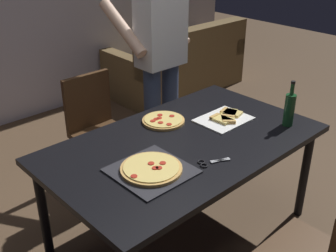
{
  "coord_description": "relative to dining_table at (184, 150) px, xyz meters",
  "views": [
    {
      "loc": [
        -1.65,
        -1.62,
        2.02
      ],
      "look_at": [
        0.0,
        0.15,
        0.8
      ],
      "focal_mm": 44.63,
      "sensor_mm": 36.0,
      "label": 1
    }
  ],
  "objects": [
    {
      "name": "second_pizza_plain",
      "position": [
        0.09,
        0.29,
        0.08
      ],
      "size": [
        0.29,
        0.29,
        0.03
      ],
      "color": "tan",
      "rests_on": "dining_table"
    },
    {
      "name": "pizza_slices_on_towel",
      "position": [
        0.43,
        0.03,
        0.08
      ],
      "size": [
        0.36,
        0.28,
        0.03
      ],
      "color": "white",
      "rests_on": "dining_table"
    },
    {
      "name": "person_serving_pizza",
      "position": [
        0.5,
        0.78,
        0.31
      ],
      "size": [
        0.55,
        0.54,
        1.75
      ],
      "color": "#38476B",
      "rests_on": "ground_plane"
    },
    {
      "name": "couch",
      "position": [
        1.9,
        1.99,
        -0.38
      ],
      "size": [
        1.71,
        0.87,
        0.85
      ],
      "color": "brown",
      "rests_on": "ground_plane"
    },
    {
      "name": "ground_plane",
      "position": [
        0.0,
        0.0,
        -0.68
      ],
      "size": [
        12.0,
        12.0,
        0.0
      ],
      "primitive_type": "plane",
      "color": "brown"
    },
    {
      "name": "kitchen_scissors",
      "position": [
        -0.09,
        -0.29,
        0.07
      ],
      "size": [
        0.2,
        0.13,
        0.01
      ],
      "color": "silver",
      "rests_on": "dining_table"
    },
    {
      "name": "wine_bottle",
      "position": [
        0.67,
        -0.32,
        0.19
      ],
      "size": [
        0.07,
        0.07,
        0.32
      ],
      "color": "#194723",
      "rests_on": "dining_table"
    },
    {
      "name": "chair_far_side",
      "position": [
        0.0,
        1.0,
        -0.17
      ],
      "size": [
        0.42,
        0.42,
        0.9
      ],
      "color": "#472D19",
      "rests_on": "ground_plane"
    },
    {
      "name": "dining_table",
      "position": [
        0.0,
        0.0,
        0.0
      ],
      "size": [
        1.75,
        1.04,
        0.75
      ],
      "color": "black",
      "rests_on": "ground_plane"
    },
    {
      "name": "pepperoni_pizza_on_tray",
      "position": [
        -0.38,
        -0.13,
        0.08
      ],
      "size": [
        0.41,
        0.41,
        0.04
      ],
      "color": "#2D2D33",
      "rests_on": "dining_table"
    }
  ]
}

